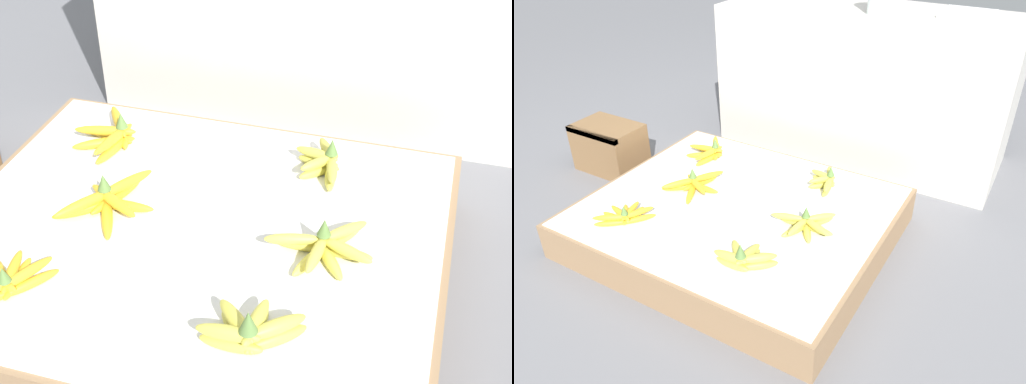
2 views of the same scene
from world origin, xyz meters
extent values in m
plane|color=slate|center=(0.00, 0.00, 0.00)|extent=(10.00, 10.00, 0.00)
cube|color=#997551|center=(0.00, 0.00, 0.07)|extent=(1.12, 0.95, 0.15)
cube|color=silver|center=(0.00, 0.00, 0.15)|extent=(1.09, 0.92, 0.00)
cube|color=beige|center=(0.12, 0.97, 0.36)|extent=(1.37, 0.56, 0.71)
cube|color=olive|center=(-0.85, 0.17, 0.11)|extent=(0.31, 0.21, 0.23)
cube|color=brown|center=(-0.85, 0.07, 0.22)|extent=(0.31, 0.02, 0.02)
ellipsoid|color=gold|center=(-0.25, -0.27, 0.16)|extent=(0.09, 0.12, 0.02)
ellipsoid|color=gold|center=(-0.29, -0.26, 0.16)|extent=(0.04, 0.13, 0.02)
ellipsoid|color=gold|center=(-0.32, -0.27, 0.16)|extent=(0.10, 0.11, 0.02)
ellipsoid|color=gold|center=(-0.33, -0.31, 0.16)|extent=(0.13, 0.02, 0.02)
ellipsoid|color=gold|center=(-0.32, -0.34, 0.16)|extent=(0.11, 0.10, 0.02)
ellipsoid|color=gold|center=(-0.26, -0.26, 0.18)|extent=(0.07, 0.12, 0.02)
ellipsoid|color=gold|center=(-0.29, -0.27, 0.18)|extent=(0.06, 0.13, 0.02)
ellipsoid|color=gold|center=(-0.31, -0.30, 0.18)|extent=(0.13, 0.06, 0.02)
ellipsoid|color=gold|center=(-0.32, -0.34, 0.18)|extent=(0.12, 0.09, 0.02)
cone|color=#5B7F3D|center=(-0.28, -0.31, 0.21)|extent=(0.03, 0.03, 0.04)
ellipsoid|color=gold|center=(0.27, -0.27, 0.16)|extent=(0.11, 0.10, 0.03)
ellipsoid|color=gold|center=(0.22, -0.27, 0.16)|extent=(0.03, 0.12, 0.03)
ellipsoid|color=gold|center=(0.19, -0.28, 0.16)|extent=(0.11, 0.11, 0.03)
ellipsoid|color=gold|center=(0.19, -0.31, 0.16)|extent=(0.12, 0.03, 0.03)
ellipsoid|color=gold|center=(0.26, -0.27, 0.19)|extent=(0.11, 0.10, 0.03)
ellipsoid|color=gold|center=(0.22, -0.27, 0.19)|extent=(0.04, 0.13, 0.03)
ellipsoid|color=gold|center=(0.19, -0.28, 0.19)|extent=(0.11, 0.11, 0.03)
ellipsoid|color=gold|center=(0.18, -0.31, 0.19)|extent=(0.12, 0.04, 0.03)
cone|color=#5B7F3D|center=(0.22, -0.31, 0.23)|extent=(0.04, 0.04, 0.05)
ellipsoid|color=gold|center=(-0.26, -0.01, 0.16)|extent=(0.14, 0.13, 0.03)
ellipsoid|color=gold|center=(-0.20, -0.03, 0.16)|extent=(0.10, 0.16, 0.03)
ellipsoid|color=gold|center=(-0.19, 0.02, 0.16)|extent=(0.17, 0.04, 0.03)
ellipsoid|color=gold|center=(-0.21, 0.05, 0.16)|extent=(0.08, 0.17, 0.03)
ellipsoid|color=gold|center=(-0.25, -0.02, 0.19)|extent=(0.11, 0.15, 0.03)
ellipsoid|color=gold|center=(-0.19, 0.00, 0.19)|extent=(0.16, 0.11, 0.03)
ellipsoid|color=gold|center=(-0.20, 0.06, 0.19)|extent=(0.10, 0.16, 0.03)
cone|color=#5B7F3D|center=(-0.22, 0.02, 0.22)|extent=(0.03, 0.03, 0.04)
ellipsoid|color=#DBCC4C|center=(0.25, 0.00, 0.16)|extent=(0.12, 0.03, 0.03)
ellipsoid|color=#DBCC4C|center=(0.28, -0.04, 0.16)|extent=(0.07, 0.12, 0.03)
ellipsoid|color=#DBCC4C|center=(0.32, -0.03, 0.16)|extent=(0.09, 0.12, 0.03)
ellipsoid|color=#DBCC4C|center=(0.34, 0.00, 0.16)|extent=(0.12, 0.03, 0.03)
ellipsoid|color=#DBCC4C|center=(0.32, 0.04, 0.16)|extent=(0.09, 0.12, 0.03)
ellipsoid|color=#DBCC4C|center=(0.23, -0.02, 0.19)|extent=(0.13, 0.06, 0.03)
ellipsoid|color=#DBCC4C|center=(0.29, -0.05, 0.19)|extent=(0.04, 0.12, 0.03)
ellipsoid|color=#DBCC4C|center=(0.35, -0.02, 0.19)|extent=(0.12, 0.07, 0.03)
ellipsoid|color=#DBCC4C|center=(0.33, 0.04, 0.19)|extent=(0.10, 0.11, 0.03)
cone|color=#5B7F3D|center=(0.29, 0.00, 0.22)|extent=(0.03, 0.03, 0.04)
ellipsoid|color=gold|center=(-0.32, 0.31, 0.16)|extent=(0.11, 0.15, 0.03)
ellipsoid|color=gold|center=(-0.35, 0.29, 0.16)|extent=(0.17, 0.06, 0.03)
ellipsoid|color=gold|center=(-0.34, 0.25, 0.16)|extent=(0.15, 0.11, 0.03)
ellipsoid|color=gold|center=(-0.31, 0.24, 0.16)|extent=(0.05, 0.17, 0.03)
ellipsoid|color=gold|center=(-0.33, 0.33, 0.19)|extent=(0.12, 0.15, 0.03)
ellipsoid|color=gold|center=(-0.35, 0.27, 0.19)|extent=(0.17, 0.06, 0.03)
ellipsoid|color=gold|center=(-0.31, 0.24, 0.19)|extent=(0.05, 0.17, 0.03)
cone|color=#5B7F3D|center=(-0.30, 0.28, 0.22)|extent=(0.03, 0.03, 0.04)
ellipsoid|color=gold|center=(0.24, 0.34, 0.16)|extent=(0.06, 0.12, 0.03)
ellipsoid|color=gold|center=(0.22, 0.32, 0.16)|extent=(0.12, 0.05, 0.03)
ellipsoid|color=gold|center=(0.22, 0.29, 0.16)|extent=(0.10, 0.10, 0.03)
ellipsoid|color=gold|center=(0.26, 0.27, 0.16)|extent=(0.04, 0.12, 0.03)
ellipsoid|color=gold|center=(0.23, 0.34, 0.19)|extent=(0.08, 0.11, 0.03)
ellipsoid|color=gold|center=(0.21, 0.32, 0.19)|extent=(0.12, 0.05, 0.03)
ellipsoid|color=gold|center=(0.22, 0.28, 0.19)|extent=(0.10, 0.10, 0.03)
ellipsoid|color=gold|center=(0.26, 0.26, 0.19)|extent=(0.05, 0.12, 0.03)
cone|color=#5B7F3D|center=(0.25, 0.31, 0.22)|extent=(0.03, 0.03, 0.04)
cube|color=white|center=(0.53, 1.05, 0.72)|extent=(0.22, 0.22, 0.02)
cube|color=white|center=(-0.11, 0.86, 0.72)|extent=(0.27, 0.15, 0.02)
camera|label=1|loc=(0.48, -1.15, 1.16)|focal=50.00mm
camera|label=2|loc=(0.92, -1.32, 1.21)|focal=35.00mm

